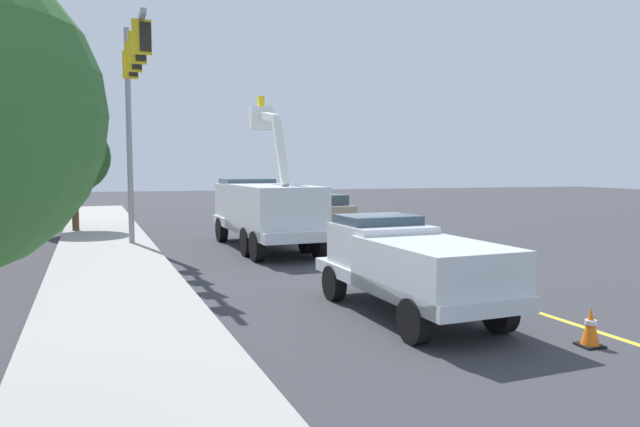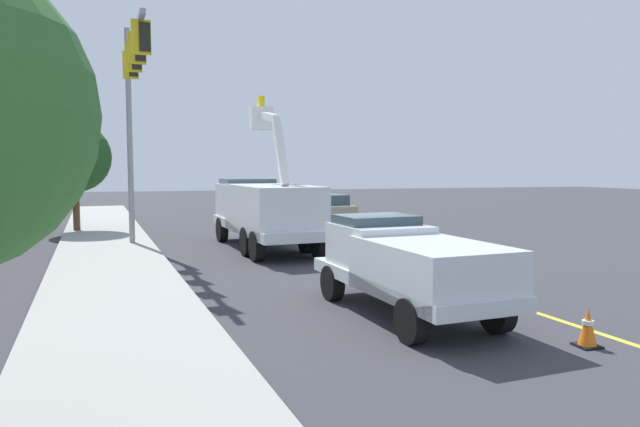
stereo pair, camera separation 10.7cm
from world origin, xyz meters
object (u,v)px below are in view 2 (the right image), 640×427
(traffic_cone_leading, at_px, (588,328))
(traffic_cone_mid_front, at_px, (370,254))
(passing_minivan, at_px, (324,207))
(traffic_signal_mast, at_px, (133,87))
(utility_bucket_truck, at_px, (264,208))
(service_pickup_truck, at_px, (407,264))
(traffic_cone_mid_rear, at_px, (284,227))

(traffic_cone_leading, height_order, traffic_cone_mid_front, traffic_cone_mid_front)
(passing_minivan, distance_m, traffic_signal_mast, 14.06)
(utility_bucket_truck, relative_size, service_pickup_truck, 1.45)
(traffic_cone_leading, bearing_deg, passing_minivan, -4.10)
(service_pickup_truck, distance_m, traffic_cone_mid_front, 6.19)
(traffic_cone_mid_rear, relative_size, traffic_signal_mast, 0.08)
(utility_bucket_truck, bearing_deg, traffic_cone_mid_front, -153.00)
(traffic_cone_mid_front, xyz_separation_m, traffic_signal_mast, (4.88, 7.34, 5.69))
(traffic_cone_leading, height_order, traffic_cone_mid_rear, traffic_cone_leading)
(traffic_signal_mast, bearing_deg, utility_bucket_truck, -88.49)
(service_pickup_truck, distance_m, passing_minivan, 19.99)
(passing_minivan, bearing_deg, traffic_cone_mid_rear, 142.94)
(traffic_cone_leading, distance_m, traffic_cone_mid_front, 8.91)
(passing_minivan, bearing_deg, service_pickup_truck, 169.02)
(traffic_cone_leading, relative_size, traffic_cone_mid_front, 0.90)
(utility_bucket_truck, height_order, traffic_cone_mid_rear, utility_bucket_truck)
(utility_bucket_truck, xyz_separation_m, traffic_cone_leading, (-13.88, -3.32, -1.24))
(utility_bucket_truck, distance_m, traffic_signal_mast, 6.56)
(traffic_cone_leading, bearing_deg, service_pickup_truck, 37.09)
(utility_bucket_truck, relative_size, traffic_signal_mast, 0.97)
(passing_minivan, bearing_deg, utility_bucket_truck, 150.28)
(service_pickup_truck, relative_size, traffic_cone_mid_front, 7.37)
(passing_minivan, distance_m, traffic_cone_leading, 22.60)
(passing_minivan, relative_size, traffic_cone_mid_front, 6.33)
(service_pickup_truck, relative_size, traffic_cone_mid_rear, 8.37)
(service_pickup_truck, relative_size, traffic_signal_mast, 0.66)
(passing_minivan, height_order, traffic_cone_mid_front, passing_minivan)
(utility_bucket_truck, xyz_separation_m, traffic_cone_mid_rear, (4.42, -1.74, -1.25))
(traffic_cone_leading, bearing_deg, traffic_signal_mast, 30.53)
(service_pickup_truck, bearing_deg, traffic_cone_mid_front, -13.37)
(service_pickup_truck, bearing_deg, utility_bucket_truck, 5.87)
(traffic_cone_mid_front, bearing_deg, traffic_signal_mast, 56.39)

